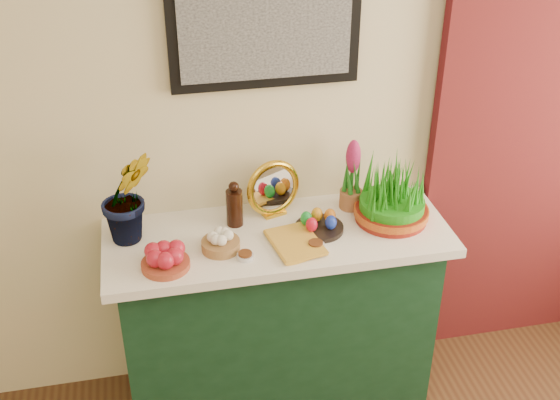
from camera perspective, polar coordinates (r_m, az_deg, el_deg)
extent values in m
cube|color=beige|center=(2.83, -2.85, 7.72)|extent=(4.00, 0.04, 2.70)
cube|color=black|center=(2.70, -1.24, 14.54)|extent=(0.74, 0.03, 0.54)
cube|color=#A5A5A5|center=(2.69, -1.16, 14.43)|extent=(0.66, 0.01, 0.46)
cube|color=#480D18|center=(3.28, 19.55, 5.51)|extent=(0.90, 0.06, 2.30)
cube|color=#153A23|center=(3.13, -0.19, -9.72)|extent=(1.30, 0.45, 0.85)
cube|color=white|center=(2.86, -0.21, -2.94)|extent=(1.40, 0.55, 0.04)
imported|color=#21711C|center=(2.74, -12.42, 1.42)|extent=(0.30, 0.27, 0.51)
cylinder|color=#9D4026|center=(2.68, -9.28, -5.19)|extent=(0.23, 0.23, 0.03)
cylinder|color=#AC7745|center=(2.74, -4.84, -3.67)|extent=(0.19, 0.19, 0.04)
cylinder|color=black|center=(2.86, -3.72, -0.64)|extent=(0.07, 0.07, 0.16)
sphere|color=black|center=(2.81, -3.78, 1.09)|extent=(0.04, 0.04, 0.04)
cube|color=gold|center=(2.95, -0.49, -1.08)|extent=(0.11, 0.08, 0.01)
torus|color=gold|center=(2.91, -0.56, 0.99)|extent=(0.25, 0.12, 0.25)
cylinder|color=silver|center=(2.90, -0.54, 0.94)|extent=(0.18, 0.08, 0.18)
imported|color=gold|center=(2.73, -0.50, -3.85)|extent=(0.20, 0.26, 0.03)
cylinder|color=silver|center=(2.69, -2.84, -4.61)|extent=(0.07, 0.07, 0.02)
cylinder|color=#592D14|center=(2.69, -2.85, -4.37)|extent=(0.05, 0.05, 0.01)
cylinder|color=silver|center=(2.75, 2.91, -3.77)|extent=(0.07, 0.07, 0.02)
cylinder|color=#592D14|center=(2.74, 2.92, -3.52)|extent=(0.06, 0.06, 0.01)
cylinder|color=black|center=(2.86, 3.20, -2.29)|extent=(0.24, 0.24, 0.02)
ellipsoid|color=red|center=(2.80, 2.59, -2.01)|extent=(0.05, 0.05, 0.06)
ellipsoid|color=#1932B1|center=(2.82, 4.15, -1.83)|extent=(0.05, 0.05, 0.06)
ellipsoid|color=orange|center=(2.87, 3.02, -1.18)|extent=(0.05, 0.05, 0.06)
ellipsoid|color=green|center=(2.84, 2.15, -1.50)|extent=(0.05, 0.05, 0.06)
ellipsoid|color=orange|center=(2.86, 4.08, -1.28)|extent=(0.05, 0.05, 0.06)
cylinder|color=#9A5D36|center=(3.01, 5.77, 0.09)|extent=(0.10, 0.10, 0.08)
ellipsoid|color=#C5276F|center=(2.91, 5.98, 3.53)|extent=(0.06, 0.06, 0.15)
cylinder|color=maroon|center=(2.95, 9.01, -1.10)|extent=(0.30, 0.30, 0.05)
cylinder|color=#AA1511|center=(2.94, 9.03, -0.92)|extent=(0.31, 0.31, 0.03)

